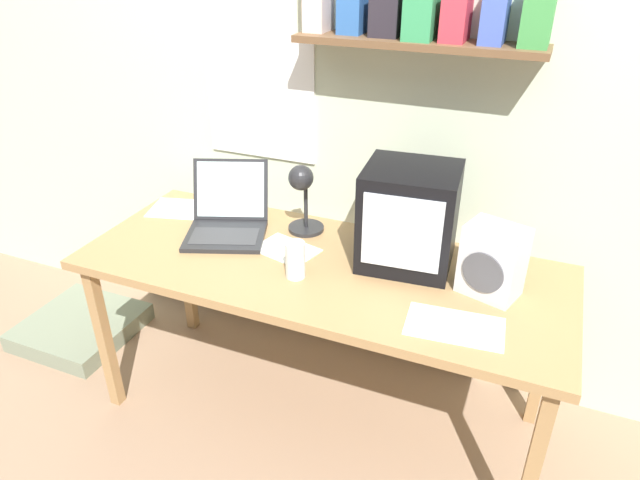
{
  "coord_description": "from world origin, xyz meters",
  "views": [
    {
      "loc": [
        0.69,
        -1.65,
        1.82
      ],
      "look_at": [
        0.0,
        0.0,
        0.83
      ],
      "focal_mm": 32.0,
      "sensor_mm": 36.0,
      "label": 1
    }
  ],
  "objects_px": {
    "laptop": "(228,215)",
    "printed_handout": "(455,326)",
    "space_heater": "(493,261)",
    "loose_paper_near_monitor": "(184,209)",
    "corner_desk": "(320,277)",
    "crt_monitor": "(409,217)",
    "open_notebook": "(286,250)",
    "desk_lamp": "(302,192)",
    "floor_cushion": "(81,327)",
    "juice_glass": "(295,261)"
  },
  "relations": [
    {
      "from": "juice_glass",
      "to": "space_heater",
      "type": "xyz_separation_m",
      "value": [
        0.64,
        0.16,
        0.06
      ]
    },
    {
      "from": "floor_cushion",
      "to": "desk_lamp",
      "type": "bearing_deg",
      "value": 8.37
    },
    {
      "from": "space_heater",
      "to": "floor_cushion",
      "type": "xyz_separation_m",
      "value": [
        -1.91,
        -0.03,
        -0.81
      ]
    },
    {
      "from": "space_heater",
      "to": "loose_paper_near_monitor",
      "type": "relative_size",
      "value": 0.76
    },
    {
      "from": "open_notebook",
      "to": "desk_lamp",
      "type": "bearing_deg",
      "value": 87.06
    },
    {
      "from": "juice_glass",
      "to": "open_notebook",
      "type": "xyz_separation_m",
      "value": [
        -0.11,
        0.15,
        -0.06
      ]
    },
    {
      "from": "corner_desk",
      "to": "loose_paper_near_monitor",
      "type": "relative_size",
      "value": 5.54
    },
    {
      "from": "laptop",
      "to": "floor_cushion",
      "type": "height_order",
      "value": "laptop"
    },
    {
      "from": "space_heater",
      "to": "floor_cushion",
      "type": "relative_size",
      "value": 0.48
    },
    {
      "from": "desk_lamp",
      "to": "juice_glass",
      "type": "xyz_separation_m",
      "value": [
        0.1,
        -0.3,
        -0.13
      ]
    },
    {
      "from": "printed_handout",
      "to": "open_notebook",
      "type": "bearing_deg",
      "value": 161.51
    },
    {
      "from": "corner_desk",
      "to": "laptop",
      "type": "distance_m",
      "value": 0.48
    },
    {
      "from": "desk_lamp",
      "to": "printed_handout",
      "type": "bearing_deg",
      "value": -35.53
    },
    {
      "from": "desk_lamp",
      "to": "loose_paper_near_monitor",
      "type": "distance_m",
      "value": 0.61
    },
    {
      "from": "corner_desk",
      "to": "laptop",
      "type": "xyz_separation_m",
      "value": [
        -0.45,
        0.11,
        0.12
      ]
    },
    {
      "from": "open_notebook",
      "to": "laptop",
      "type": "bearing_deg",
      "value": 167.42
    },
    {
      "from": "juice_glass",
      "to": "printed_handout",
      "type": "relative_size",
      "value": 0.43
    },
    {
      "from": "crt_monitor",
      "to": "space_heater",
      "type": "xyz_separation_m",
      "value": [
        0.31,
        -0.09,
        -0.06
      ]
    },
    {
      "from": "floor_cushion",
      "to": "laptop",
      "type": "bearing_deg",
      "value": 6.24
    },
    {
      "from": "crt_monitor",
      "to": "juice_glass",
      "type": "distance_m",
      "value": 0.43
    },
    {
      "from": "space_heater",
      "to": "open_notebook",
      "type": "distance_m",
      "value": 0.76
    },
    {
      "from": "laptop",
      "to": "space_heater",
      "type": "xyz_separation_m",
      "value": [
        1.04,
        -0.06,
        0.06
      ]
    },
    {
      "from": "corner_desk",
      "to": "laptop",
      "type": "bearing_deg",
      "value": 166.43
    },
    {
      "from": "crt_monitor",
      "to": "floor_cushion",
      "type": "bearing_deg",
      "value": 179.58
    },
    {
      "from": "open_notebook",
      "to": "space_heater",
      "type": "bearing_deg",
      "value": 0.36
    },
    {
      "from": "crt_monitor",
      "to": "laptop",
      "type": "distance_m",
      "value": 0.74
    },
    {
      "from": "crt_monitor",
      "to": "floor_cushion",
      "type": "distance_m",
      "value": 1.83
    },
    {
      "from": "space_heater",
      "to": "loose_paper_near_monitor",
      "type": "xyz_separation_m",
      "value": [
        -1.32,
        0.15,
        -0.12
      ]
    },
    {
      "from": "corner_desk",
      "to": "loose_paper_near_monitor",
      "type": "bearing_deg",
      "value": 165.11
    },
    {
      "from": "laptop",
      "to": "floor_cushion",
      "type": "distance_m",
      "value": 1.15
    },
    {
      "from": "crt_monitor",
      "to": "space_heater",
      "type": "distance_m",
      "value": 0.33
    },
    {
      "from": "desk_lamp",
      "to": "printed_handout",
      "type": "relative_size",
      "value": 0.96
    },
    {
      "from": "space_heater",
      "to": "crt_monitor",
      "type": "bearing_deg",
      "value": -178.81
    },
    {
      "from": "desk_lamp",
      "to": "printed_handout",
      "type": "height_order",
      "value": "desk_lamp"
    },
    {
      "from": "space_heater",
      "to": "printed_handout",
      "type": "distance_m",
      "value": 0.27
    },
    {
      "from": "crt_monitor",
      "to": "desk_lamp",
      "type": "relative_size",
      "value": 1.22
    },
    {
      "from": "loose_paper_near_monitor",
      "to": "laptop",
      "type": "bearing_deg",
      "value": -16.98
    },
    {
      "from": "laptop",
      "to": "space_heater",
      "type": "bearing_deg",
      "value": -23.94
    },
    {
      "from": "loose_paper_near_monitor",
      "to": "corner_desk",
      "type": "bearing_deg",
      "value": -14.89
    },
    {
      "from": "desk_lamp",
      "to": "printed_handout",
      "type": "distance_m",
      "value": 0.8
    },
    {
      "from": "printed_handout",
      "to": "juice_glass",
      "type": "bearing_deg",
      "value": 172.56
    },
    {
      "from": "crt_monitor",
      "to": "printed_handout",
      "type": "distance_m",
      "value": 0.45
    },
    {
      "from": "crt_monitor",
      "to": "space_heater",
      "type": "bearing_deg",
      "value": -21.27
    },
    {
      "from": "juice_glass",
      "to": "space_heater",
      "type": "distance_m",
      "value": 0.66
    },
    {
      "from": "corner_desk",
      "to": "open_notebook",
      "type": "relative_size",
      "value": 6.8
    },
    {
      "from": "laptop",
      "to": "printed_handout",
      "type": "xyz_separation_m",
      "value": [
        0.98,
        -0.29,
        -0.06
      ]
    },
    {
      "from": "crt_monitor",
      "to": "laptop",
      "type": "xyz_separation_m",
      "value": [
        -0.73,
        -0.03,
        -0.12
      ]
    },
    {
      "from": "open_notebook",
      "to": "floor_cushion",
      "type": "height_order",
      "value": "open_notebook"
    },
    {
      "from": "crt_monitor",
      "to": "open_notebook",
      "type": "relative_size",
      "value": 1.39
    },
    {
      "from": "corner_desk",
      "to": "floor_cushion",
      "type": "distance_m",
      "value": 1.46
    }
  ]
}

